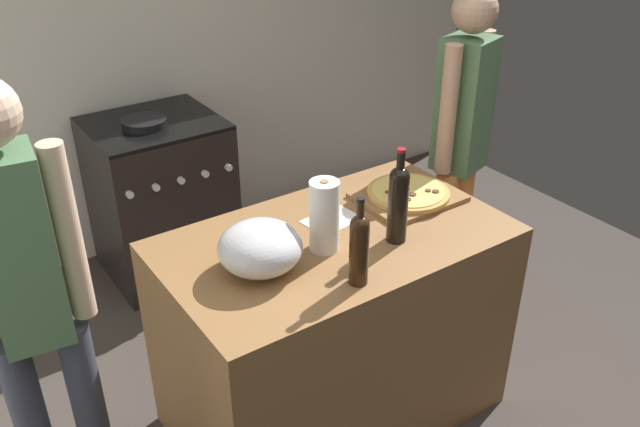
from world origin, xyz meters
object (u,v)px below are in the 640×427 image
Objects in this scene: pizza at (408,192)px; mixing_bowl at (260,248)px; person_in_red at (460,141)px; person_in_stripes at (31,302)px; paper_towel_roll at (324,216)px; wine_bottle_dark at (359,246)px; stove at (162,197)px; wine_bottle_green at (398,201)px.

mixing_bowl is (-0.76, -0.10, 0.06)m from pizza.
person_in_red reaches higher than mixing_bowl.
mixing_bowl is 0.18× the size of person_in_stripes.
wine_bottle_dark is (-0.03, -0.24, 0.01)m from paper_towel_roll.
person_in_stripes is (-0.97, 0.17, -0.07)m from paper_towel_roll.
mixing_bowl is at bearing -98.13° from stove.
person_in_red is at bearing 22.75° from pizza.
stove is at bearing 91.66° from paper_towel_roll.
wine_bottle_dark is at bearing -146.27° from pizza.
mixing_bowl reaches higher than stove.
paper_towel_roll is (0.26, -0.01, 0.05)m from mixing_bowl.
person_in_red is at bearing 18.00° from paper_towel_roll.
wine_bottle_dark is at bearing -47.17° from mixing_bowl.
person_in_stripes is at bearing -175.61° from person_in_red.
mixing_bowl is at bearing -165.98° from person_in_red.
pizza is 0.77m from mixing_bowl.
mixing_bowl is at bearing 177.55° from paper_towel_roll.
mixing_bowl is 0.31× the size of stove.
person_in_stripes reaches higher than mixing_bowl.
wine_bottle_dark is at bearing -89.47° from stove.
paper_towel_roll is at bearing -88.34° from stove.
person_in_red is (1.04, -1.18, 0.50)m from stove.
person_in_red is at bearing 29.66° from wine_bottle_green.
pizza is at bearing -2.30° from person_in_stripes.
pizza is 1.16× the size of mixing_bowl.
person_in_stripes reaches higher than wine_bottle_green.
paper_towel_roll reaches higher than mixing_bowl.
stove is (-0.02, 1.74, -0.58)m from wine_bottle_dark.
wine_bottle_green reaches higher than wine_bottle_dark.
person_in_red is (1.00, 0.33, -0.07)m from paper_towel_roll.
wine_bottle_green is 0.22× the size of person_in_stripes.
pizza is 0.52m from paper_towel_roll.
wine_bottle_green is (0.51, -0.11, 0.08)m from mixing_bowl.
wine_bottle_green is (0.25, -0.10, 0.03)m from paper_towel_roll.
paper_towel_roll is 0.17× the size of person_in_red.
pizza is 0.36× the size of stove.
paper_towel_roll is at bearing -167.03° from pizza.
paper_towel_roll is 1.61m from stove.
person_in_red is at bearing 4.39° from person_in_stripes.
person_in_red is at bearing 14.02° from mixing_bowl.
wine_bottle_dark is 1.18m from person_in_red.
pizza is 0.92× the size of wine_bottle_green.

